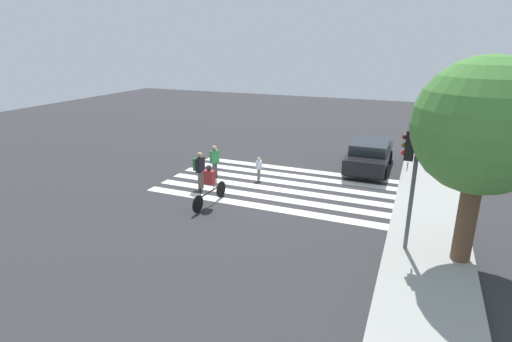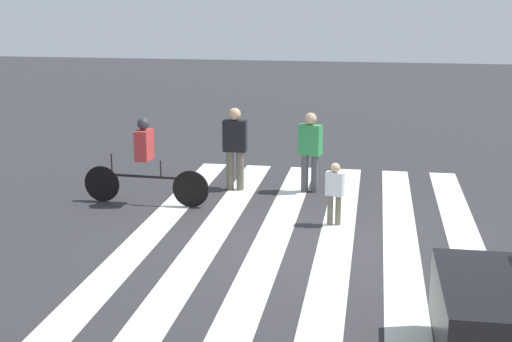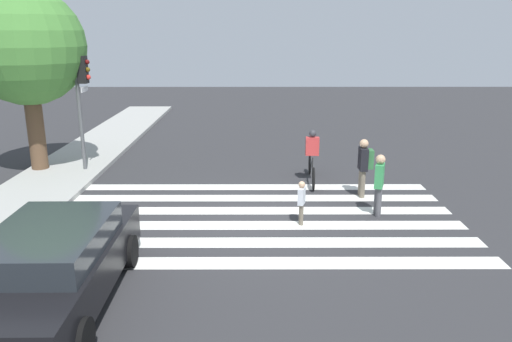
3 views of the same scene
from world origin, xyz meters
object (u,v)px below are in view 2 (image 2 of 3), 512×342
pedestrian_adult_tall_backpack (235,142)px  pedestrian_adult_yellow_jacket (310,148)px  cyclist_mid_street (145,159)px  pedestrian_child_with_backpack (335,190)px

pedestrian_adult_tall_backpack → pedestrian_adult_yellow_jacket: (-1.47, -0.06, -0.07)m
pedestrian_adult_tall_backpack → cyclist_mid_street: (1.44, 1.28, -0.10)m
pedestrian_adult_yellow_jacket → cyclist_mid_street: 3.20m
pedestrian_adult_tall_backpack → cyclist_mid_street: bearing=42.3°
cyclist_mid_street → pedestrian_child_with_backpack: bearing=172.3°
pedestrian_adult_tall_backpack → pedestrian_adult_yellow_jacket: 1.48m
pedestrian_adult_tall_backpack → pedestrian_adult_yellow_jacket: pedestrian_adult_tall_backpack is taller
pedestrian_child_with_backpack → pedestrian_adult_yellow_jacket: size_ratio=0.68×
pedestrian_adult_tall_backpack → cyclist_mid_street: size_ratio=0.68×
pedestrian_adult_tall_backpack → pedestrian_child_with_backpack: size_ratio=1.53×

